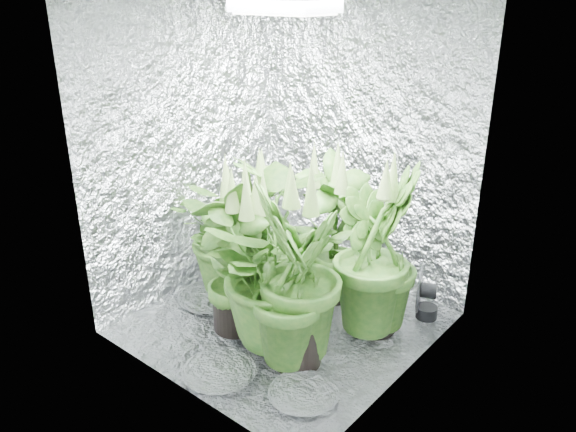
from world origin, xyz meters
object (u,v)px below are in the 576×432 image
at_px(plant_f, 234,256).
at_px(plant_g, 297,278).
at_px(plant_e, 267,267).
at_px(plant_c, 378,252).
at_px(plant_d, 267,233).
at_px(grow_lamp, 284,5).
at_px(plant_a, 234,236).
at_px(plant_b, 334,230).
at_px(circulation_fan, 423,297).

bearing_deg(plant_f, plant_g, -3.61).
xyz_separation_m(plant_e, plant_g, (0.24, -0.04, 0.03)).
height_order(plant_e, plant_f, plant_f).
distance_m(plant_c, plant_f, 0.82).
bearing_deg(plant_g, plant_d, 144.60).
bearing_deg(plant_g, grow_lamp, 139.12).
bearing_deg(plant_e, plant_a, 152.80).
bearing_deg(grow_lamp, plant_f, -130.51).
distance_m(plant_a, plant_b, 0.65).
relative_size(plant_b, plant_c, 0.95).
distance_m(plant_a, plant_f, 0.41).
bearing_deg(grow_lamp, plant_a, 172.57).
relative_size(plant_a, circulation_fan, 2.65).
relative_size(plant_b, plant_e, 1.01).
height_order(grow_lamp, plant_e, grow_lamp).
bearing_deg(circulation_fan, plant_f, -156.30).
relative_size(grow_lamp, plant_e, 0.49).
height_order(grow_lamp, plant_c, grow_lamp).
height_order(plant_e, plant_g, plant_g).
height_order(plant_a, plant_d, plant_d).
xyz_separation_m(plant_f, circulation_fan, (0.81, 0.82, -0.33)).
relative_size(plant_a, plant_b, 0.86).
bearing_deg(plant_b, plant_f, -108.19).
relative_size(grow_lamp, plant_f, 0.48).
bearing_deg(plant_b, grow_lamp, -93.77).
xyz_separation_m(plant_b, plant_e, (0.02, -0.66, 0.01)).
bearing_deg(plant_g, plant_c, 74.96).
height_order(plant_c, plant_d, plant_c).
height_order(plant_b, plant_c, plant_c).
bearing_deg(plant_g, plant_b, 110.62).
height_order(plant_g, circulation_fan, plant_g).
bearing_deg(plant_f, circulation_fan, 45.59).
height_order(plant_a, plant_c, plant_c).
bearing_deg(plant_e, grow_lamp, 103.96).
bearing_deg(plant_a, plant_f, -44.66).
bearing_deg(grow_lamp, plant_e, -76.04).
bearing_deg(plant_d, grow_lamp, -28.47).
xyz_separation_m(plant_a, plant_c, (0.93, 0.23, 0.09)).
xyz_separation_m(grow_lamp, plant_d, (-0.27, 0.15, -1.35)).
relative_size(grow_lamp, plant_b, 0.48).
relative_size(plant_b, circulation_fan, 3.09).
bearing_deg(plant_g, circulation_fan, 69.60).
height_order(plant_d, circulation_fan, plant_d).
xyz_separation_m(plant_b, circulation_fan, (0.58, 0.15, -0.33)).
bearing_deg(plant_e, plant_f, -177.13).
bearing_deg(plant_b, plant_g, -69.38).
relative_size(plant_g, circulation_fan, 3.31).
bearing_deg(grow_lamp, plant_g, -40.88).
bearing_deg(plant_c, plant_f, -140.69).
distance_m(grow_lamp, plant_g, 1.37).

